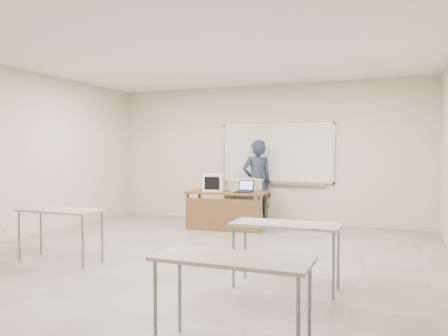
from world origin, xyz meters
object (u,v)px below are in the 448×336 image
at_px(presenter, 257,182).
at_px(crt_monitor, 213,182).
at_px(laptop, 244,189).
at_px(mouse, 233,191).
at_px(podium, 243,203).
at_px(keyboard, 248,179).
at_px(whiteboard, 277,154).
at_px(instructor_desk, 225,201).

bearing_deg(presenter, crt_monitor, 20.84).
bearing_deg(laptop, mouse, -154.39).
height_order(podium, mouse, podium).
xyz_separation_m(crt_monitor, mouse, (0.45, -0.08, -0.15)).
bearing_deg(mouse, presenter, 90.85).
height_order(keyboard, presenter, presenter).
bearing_deg(whiteboard, mouse, -110.36).
distance_m(instructor_desk, crt_monitor, 0.44).
relative_size(crt_monitor, keyboard, 1.08).
distance_m(keyboard, presenter, 0.59).
relative_size(instructor_desk, keyboard, 3.92).
distance_m(podium, crt_monitor, 0.80).
distance_m(whiteboard, podium, 1.35).
xyz_separation_m(instructor_desk, crt_monitor, (-0.25, -0.01, 0.36)).
bearing_deg(mouse, instructor_desk, 165.15).
xyz_separation_m(mouse, keyboard, (0.15, 0.46, 0.21)).
bearing_deg(whiteboard, instructor_desk, -119.07).
distance_m(mouse, presenter, 1.06).
height_order(podium, presenter, presenter).
height_order(crt_monitor, mouse, crt_monitor).
distance_m(whiteboard, keyboard, 1.08).
bearing_deg(instructor_desk, mouse, -27.94).
xyz_separation_m(laptop, mouse, (-0.20, -0.07, -0.04)).
height_order(laptop, keyboard, keyboard).
xyz_separation_m(whiteboard, presenter, (-0.35, -0.30, -0.59)).
distance_m(instructor_desk, podium, 0.54).
bearing_deg(keyboard, whiteboard, 64.76).
xyz_separation_m(instructor_desk, keyboard, (0.35, 0.37, 0.42)).
xyz_separation_m(instructor_desk, podium, (0.20, 0.49, -0.08)).
bearing_deg(keyboard, presenter, 86.54).
bearing_deg(presenter, instructor_desk, 32.51).
bearing_deg(whiteboard, podium, -123.07).
bearing_deg(instructor_desk, crt_monitor, 178.63).
xyz_separation_m(instructor_desk, presenter, (0.35, 0.96, 0.33)).
height_order(instructor_desk, keyboard, keyboard).
relative_size(instructor_desk, mouse, 16.22).
bearing_deg(mouse, laptop, 29.38).
xyz_separation_m(podium, crt_monitor, (-0.45, -0.50, 0.44)).
relative_size(whiteboard, mouse, 25.69).
height_order(whiteboard, keyboard, whiteboard).
distance_m(podium, laptop, 0.63).
bearing_deg(podium, instructor_desk, -108.06).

